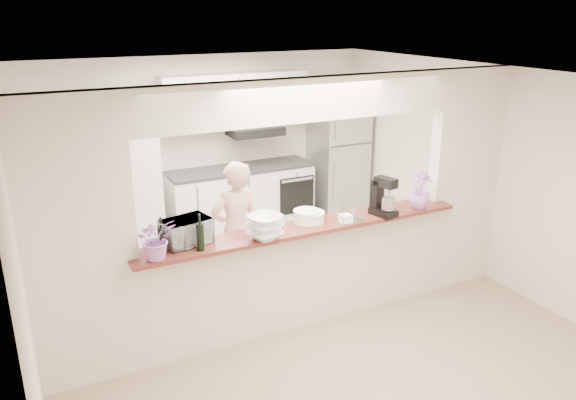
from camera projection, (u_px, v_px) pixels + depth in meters
floor at (302, 322)px, 5.82m from camera, size 6.00×6.00×0.00m
tile_overlay at (244, 264)px, 7.13m from camera, size 5.00×2.90×0.01m
partition at (303, 186)px, 5.34m from camera, size 5.00×0.15×2.50m
bar_counter at (303, 272)px, 5.63m from camera, size 3.40×0.38×1.09m
kitchen_cabinets at (197, 170)px, 7.72m from camera, size 3.15×0.62×2.25m
refrigerator at (338, 161)px, 8.66m from camera, size 0.75×0.70×1.70m
flower_left at (156, 239)px, 4.65m from camera, size 0.33×0.29×0.36m
wine_bottle_a at (200, 236)px, 4.83m from camera, size 0.07×0.07×0.34m
wine_bottle_b at (162, 240)px, 4.77m from camera, size 0.07×0.07×0.33m
toaster_oven at (186, 231)px, 4.98m from camera, size 0.47×0.37×0.23m
serving_bowls at (265, 227)px, 5.08m from camera, size 0.38×0.38×0.22m
plate_stack_a at (307, 216)px, 5.50m from camera, size 0.27×0.27×0.12m
plate_stack_b at (310, 217)px, 5.52m from camera, size 0.28×0.28×0.10m
red_bowl at (317, 215)px, 5.61m from camera, size 0.16×0.16×0.07m
tan_bowl at (303, 217)px, 5.55m from camera, size 0.15×0.15×0.07m
utensil_caddy at (350, 212)px, 5.50m from camera, size 0.26×0.16×0.24m
stand_mixer at (383, 198)px, 5.66m from camera, size 0.23×0.30×0.40m
flower_right at (420, 190)px, 5.83m from camera, size 0.27×0.27×0.41m
person at (236, 232)px, 6.08m from camera, size 0.60×0.42×1.57m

